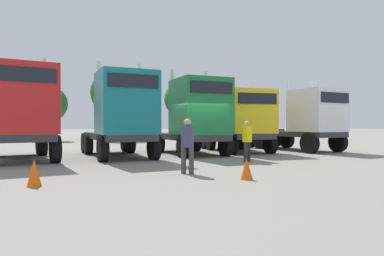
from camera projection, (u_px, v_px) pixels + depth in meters
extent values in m
plane|color=gray|center=(200.00, 158.00, 16.33)|extent=(200.00, 200.00, 0.00)
cube|color=#333338|center=(20.00, 136.00, 15.69)|extent=(2.89, 6.37, 0.30)
cube|color=red|center=(24.00, 100.00, 14.12)|extent=(2.68, 2.84, 2.75)
cube|color=black|center=(26.00, 74.00, 12.98)|extent=(2.09, 0.28, 0.55)
cylinder|color=silver|center=(44.00, 96.00, 15.84)|extent=(0.20, 0.20, 3.35)
cylinder|color=#333338|center=(18.00, 131.00, 16.86)|extent=(1.22, 1.22, 0.12)
cylinder|color=black|center=(55.00, 149.00, 14.18)|extent=(0.48, 1.15, 1.12)
cylinder|color=black|center=(43.00, 144.00, 17.52)|extent=(0.48, 1.15, 1.12)
cylinder|color=black|center=(40.00, 143.00, 18.48)|extent=(0.48, 1.15, 1.12)
cube|color=#333338|center=(116.00, 136.00, 17.18)|extent=(2.35, 6.37, 0.30)
cube|color=#14727A|center=(127.00, 103.00, 15.32)|extent=(2.45, 2.32, 2.70)
cube|color=black|center=(134.00, 81.00, 14.26)|extent=(2.10, 0.09, 0.55)
cylinder|color=silver|center=(140.00, 99.00, 16.88)|extent=(0.18, 0.18, 3.30)
cylinder|color=silver|center=(99.00, 97.00, 16.09)|extent=(0.18, 0.18, 3.30)
cylinder|color=#333338|center=(110.00, 131.00, 18.44)|extent=(1.13, 1.13, 0.12)
cylinder|color=black|center=(154.00, 147.00, 15.40)|extent=(0.38, 1.08, 1.08)
cylinder|color=black|center=(103.00, 149.00, 14.49)|extent=(0.38, 1.08, 1.08)
cylinder|color=black|center=(130.00, 143.00, 19.06)|extent=(0.38, 1.08, 1.08)
cylinder|color=black|center=(88.00, 144.00, 18.14)|extent=(0.38, 1.08, 1.08)
cylinder|color=black|center=(125.00, 142.00, 20.06)|extent=(0.38, 1.08, 1.08)
cylinder|color=black|center=(85.00, 143.00, 19.14)|extent=(0.38, 1.08, 1.08)
cube|color=#333338|center=(187.00, 136.00, 18.69)|extent=(2.22, 5.87, 0.30)
cube|color=#197238|center=(200.00, 107.00, 17.12)|extent=(2.41, 2.48, 2.68)
cube|color=black|center=(212.00, 87.00, 15.96)|extent=(2.10, 0.05, 0.55)
cylinder|color=silver|center=(206.00, 103.00, 18.76)|extent=(0.18, 0.18, 3.28)
cylinder|color=silver|center=(172.00, 102.00, 18.01)|extent=(0.18, 0.18, 3.28)
cylinder|color=#333338|center=(178.00, 132.00, 19.88)|extent=(1.10, 1.10, 0.12)
cylinder|color=black|center=(226.00, 146.00, 17.08)|extent=(0.35, 1.01, 1.01)
cylinder|color=black|center=(183.00, 147.00, 16.21)|extent=(0.35, 1.01, 1.01)
cylinder|color=black|center=(196.00, 142.00, 20.36)|extent=(0.35, 1.01, 1.01)
cylinder|color=black|center=(159.00, 143.00, 19.49)|extent=(0.35, 1.01, 1.01)
cylinder|color=black|center=(188.00, 142.00, 21.37)|extent=(0.35, 1.01, 1.01)
cylinder|color=black|center=(153.00, 142.00, 20.50)|extent=(0.35, 1.01, 1.01)
cube|color=#333338|center=(235.00, 135.00, 20.32)|extent=(2.89, 5.84, 0.30)
cube|color=yellow|center=(247.00, 112.00, 18.82)|extent=(2.70, 2.79, 2.28)
cube|color=black|center=(258.00, 99.00, 17.58)|extent=(2.09, 0.31, 0.55)
cylinder|color=silver|center=(252.00, 108.00, 20.43)|extent=(0.20, 0.20, 2.88)
cylinder|color=silver|center=(221.00, 107.00, 19.91)|extent=(0.20, 0.20, 2.88)
cylinder|color=#333338|center=(227.00, 131.00, 21.51)|extent=(1.23, 1.23, 0.12)
cylinder|color=black|center=(270.00, 144.00, 18.60)|extent=(0.48, 1.06, 1.03)
cylinder|color=black|center=(232.00, 145.00, 18.00)|extent=(0.48, 1.06, 1.03)
cylinder|color=black|center=(244.00, 141.00, 21.79)|extent=(0.48, 1.06, 1.03)
cylinder|color=black|center=(210.00, 142.00, 21.18)|extent=(0.48, 1.06, 1.03)
cylinder|color=black|center=(237.00, 140.00, 22.84)|extent=(0.48, 1.06, 1.03)
cylinder|color=black|center=(205.00, 141.00, 22.24)|extent=(0.48, 1.06, 1.03)
cube|color=#333338|center=(291.00, 134.00, 21.41)|extent=(2.74, 6.52, 0.30)
cube|color=white|center=(317.00, 111.00, 19.63)|extent=(2.60, 2.56, 2.34)
cube|color=black|center=(335.00, 98.00, 18.57)|extent=(2.10, 0.22, 0.55)
cylinder|color=silver|center=(311.00, 107.00, 21.25)|extent=(0.19, 0.19, 2.94)
cylinder|color=silver|center=(287.00, 106.00, 20.35)|extent=(0.19, 0.19, 2.94)
cylinder|color=#333338|center=(276.00, 130.00, 22.64)|extent=(1.19, 1.19, 0.12)
cylinder|color=black|center=(338.00, 142.00, 19.75)|extent=(0.44, 1.12, 1.09)
cylinder|color=black|center=(309.00, 143.00, 18.71)|extent=(0.44, 1.12, 1.09)
cylinder|color=black|center=(287.00, 140.00, 23.32)|extent=(0.44, 1.12, 1.09)
cylinder|color=black|center=(260.00, 140.00, 22.28)|extent=(0.44, 1.12, 1.09)
cylinder|color=black|center=(275.00, 139.00, 24.29)|extent=(0.44, 1.12, 1.09)
cylinder|color=black|center=(250.00, 140.00, 23.25)|extent=(0.44, 1.12, 1.09)
cylinder|color=#2C2C2C|center=(246.00, 152.00, 14.41)|extent=(0.22, 0.22, 0.82)
cylinder|color=#2C2C2C|center=(249.00, 152.00, 14.64)|extent=(0.22, 0.22, 0.82)
cylinder|color=yellow|center=(247.00, 134.00, 14.52)|extent=(0.55, 0.55, 0.65)
sphere|color=tan|center=(247.00, 123.00, 14.51)|extent=(0.22, 0.22, 0.22)
cylinder|color=#3C3C3C|center=(191.00, 161.00, 10.94)|extent=(0.22, 0.22, 0.84)
cylinder|color=#3C3C3C|center=(184.00, 160.00, 11.07)|extent=(0.22, 0.22, 0.84)
cylinder|color=#393B5D|center=(187.00, 137.00, 11.00)|extent=(0.56, 0.56, 0.66)
sphere|color=tan|center=(187.00, 122.00, 10.99)|extent=(0.23, 0.23, 0.23)
cone|color=#F2590C|center=(247.00, 169.00, 9.89)|extent=(0.36, 0.36, 0.60)
cone|color=#F2590C|center=(34.00, 173.00, 8.77)|extent=(0.36, 0.36, 0.69)
cylinder|color=#4C3823|center=(49.00, 130.00, 32.74)|extent=(0.36, 0.36, 2.12)
sphere|color=#286023|center=(49.00, 104.00, 32.72)|extent=(3.36, 3.36, 3.36)
cylinder|color=#4C3823|center=(113.00, 125.00, 33.91)|extent=(0.36, 0.36, 2.92)
sphere|color=#286023|center=(113.00, 93.00, 33.87)|extent=(4.21, 4.21, 4.21)
cylinder|color=#4C3823|center=(182.00, 126.00, 35.88)|extent=(0.36, 0.36, 2.66)
sphere|color=#286023|center=(182.00, 99.00, 35.86)|extent=(3.54, 3.54, 3.54)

